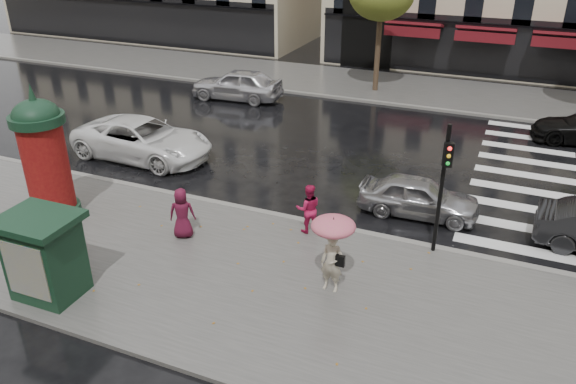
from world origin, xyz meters
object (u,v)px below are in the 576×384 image
at_px(newsstand, 45,255).
at_px(man_burgundy, 182,213).
at_px(traffic_light, 443,178).
at_px(car_far_silver, 237,84).
at_px(morris_column, 44,155).
at_px(woman_umbrella, 333,242).
at_px(woman_red, 308,209).
at_px(car_white, 143,139).
at_px(car_silver, 419,196).

bearing_deg(newsstand, man_burgundy, 67.24).
distance_m(man_burgundy, traffic_light, 7.46).
bearing_deg(car_far_silver, morris_column, -2.03).
xyz_separation_m(woman_umbrella, woman_red, (-1.59, 2.50, -0.63)).
distance_m(man_burgundy, car_far_silver, 14.10).
distance_m(traffic_light, car_far_silver, 16.50).
xyz_separation_m(newsstand, car_white, (-3.31, 8.46, -0.47)).
distance_m(car_white, car_far_silver, 8.40).
bearing_deg(traffic_light, car_far_silver, 137.33).
height_order(car_silver, car_white, car_white).
distance_m(man_burgundy, morris_column, 4.66).
height_order(woman_red, car_white, woman_red).
bearing_deg(woman_red, traffic_light, 156.94).
xyz_separation_m(man_burgundy, car_far_silver, (-5.06, 13.16, -0.09)).
height_order(woman_red, car_silver, woman_red).
relative_size(traffic_light, car_white, 0.67).
height_order(newsstand, car_far_silver, newsstand).
bearing_deg(car_white, man_burgundy, -132.71).
distance_m(newsstand, car_far_silver, 17.22).
bearing_deg(car_silver, woman_red, 130.11).
relative_size(woman_red, man_burgundy, 1.00).
height_order(woman_red, traffic_light, traffic_light).
xyz_separation_m(newsstand, car_silver, (7.65, 7.97, -0.60)).
bearing_deg(car_far_silver, woman_red, 31.56).
height_order(traffic_light, car_far_silver, traffic_light).
distance_m(woman_umbrella, newsstand, 7.07).
bearing_deg(woman_red, car_white, -48.72).
height_order(morris_column, newsstand, morris_column).
height_order(woman_umbrella, traffic_light, traffic_light).
relative_size(woman_red, traffic_light, 0.41).
bearing_deg(woman_red, newsstand, 19.89).
distance_m(woman_umbrella, morris_column, 9.38).
relative_size(morris_column, newsstand, 1.95).
relative_size(traffic_light, newsstand, 1.72).
bearing_deg(newsstand, woman_red, 48.06).
xyz_separation_m(woman_umbrella, car_far_silver, (-9.95, 13.95, -0.71)).
relative_size(car_white, car_far_silver, 1.19).
relative_size(woman_red, car_far_silver, 0.33).
distance_m(morris_column, car_silver, 11.67).
bearing_deg(car_silver, man_burgundy, 122.54).
height_order(morris_column, car_silver, morris_column).
xyz_separation_m(traffic_light, car_white, (-11.87, 2.73, -1.63)).
bearing_deg(car_far_silver, woman_umbrella, 30.93).
height_order(car_silver, car_far_silver, car_far_silver).
height_order(man_burgundy, car_far_silver, man_burgundy).
xyz_separation_m(morris_column, car_white, (-0.41, 5.24, -1.39)).
height_order(woman_umbrella, morris_column, morris_column).
bearing_deg(woman_umbrella, car_far_silver, 125.50).
bearing_deg(car_white, woman_umbrella, -117.96).
height_order(woman_umbrella, woman_red, woman_umbrella).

